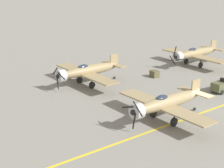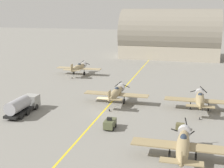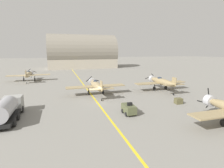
# 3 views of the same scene
# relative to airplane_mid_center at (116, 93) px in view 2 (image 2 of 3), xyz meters

# --- Properties ---
(ground_plane) EXTENTS (400.00, 400.00, 0.00)m
(ground_plane) POSITION_rel_airplane_mid_center_xyz_m (-0.97, -4.82, -2.01)
(ground_plane) COLOR gray
(taxiway_stripe) EXTENTS (0.30, 160.00, 0.01)m
(taxiway_stripe) POSITION_rel_airplane_mid_center_xyz_m (-0.97, -4.82, -2.01)
(taxiway_stripe) COLOR yellow
(taxiway_stripe) RESTS_ON ground
(airplane_mid_center) EXTENTS (12.00, 9.98, 3.65)m
(airplane_mid_center) POSITION_rel_airplane_mid_center_xyz_m (0.00, 0.00, 0.00)
(airplane_mid_center) COLOR #9C885F
(airplane_mid_center) RESTS_ON ground
(airplane_far_left) EXTENTS (12.00, 9.98, 3.65)m
(airplane_far_left) POSITION_rel_airplane_mid_center_xyz_m (-15.61, 21.97, -0.00)
(airplane_far_left) COLOR tan
(airplane_far_left) RESTS_ON ground
(airplane_near_right) EXTENTS (12.00, 9.98, 3.76)m
(airplane_near_right) POSITION_rel_airplane_mid_center_xyz_m (12.82, -19.68, -0.00)
(airplane_near_right) COLOR #968259
(airplane_near_right) RESTS_ON ground
(airplane_mid_right) EXTENTS (12.00, 9.98, 3.65)m
(airplane_mid_right) POSITION_rel_airplane_mid_center_xyz_m (14.92, -0.34, 0.00)
(airplane_mid_right) COLOR #968259
(airplane_mid_right) RESTS_ON ground
(fuel_tanker) EXTENTS (2.68, 8.00, 2.98)m
(fuel_tanker) POSITION_rel_airplane_mid_center_xyz_m (-13.69, -9.42, -0.50)
(fuel_tanker) COLOR black
(fuel_tanker) RESTS_ON ground
(tow_tractor) EXTENTS (1.57, 2.60, 1.79)m
(tow_tractor) POSITION_rel_airplane_mid_center_xyz_m (2.13, -12.15, -1.22)
(tow_tractor) COLOR #515638
(tow_tractor) RESTS_ON ground
(supply_crate_by_tanker) EXTENTS (1.24, 1.07, 0.97)m
(supply_crate_by_tanker) POSITION_rel_airplane_mid_center_xyz_m (12.11, -10.05, -1.53)
(supply_crate_by_tanker) COLOR brown
(supply_crate_by_tanker) RESTS_ON ground
(hangar) EXTENTS (33.55, 17.45, 17.45)m
(hangar) POSITION_rel_airplane_mid_center_xyz_m (5.02, 58.11, 4.94)
(hangar) COLOR #B2A893
(hangar) RESTS_ON ground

